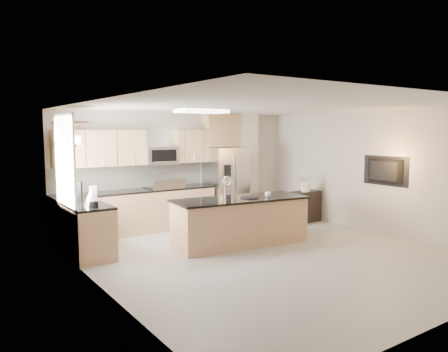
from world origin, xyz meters
TOP-DOWN VIEW (x-y plane):
  - floor at (0.00, 0.00)m, footprint 6.50×6.50m
  - ceiling at (0.00, 0.00)m, footprint 6.00×6.50m
  - wall_back at (0.00, 3.25)m, footprint 6.00×0.02m
  - wall_left at (-3.00, 0.00)m, footprint 0.02×6.50m
  - wall_right at (3.00, 0.00)m, footprint 0.02×6.50m
  - back_counter at (-1.23, 2.93)m, footprint 3.55×0.66m
  - left_counter at (-2.67, 1.85)m, footprint 0.66×1.50m
  - range at (-0.60, 2.92)m, footprint 0.76×0.64m
  - upper_cabinets at (-1.30, 3.09)m, footprint 3.50×0.33m
  - microwave at (-0.60, 3.04)m, footprint 0.76×0.40m
  - refrigerator at (1.06, 2.87)m, footprint 0.92×0.78m
  - partition_column at (1.82, 3.10)m, footprint 0.60×0.30m
  - window at (-2.98, 1.85)m, footprint 0.04×1.15m
  - shelf_lower at (-2.85, 1.95)m, footprint 0.30×1.20m
  - shelf_upper at (-2.85, 1.95)m, footprint 0.30×1.20m
  - ceiling_fixture at (-0.40, 1.60)m, footprint 1.00×0.50m
  - island at (0.00, 0.86)m, footprint 2.71×1.25m
  - credenza at (2.44, 1.63)m, footprint 0.97×0.50m
  - cup at (0.53, 0.66)m, footprint 0.16×0.16m
  - platter at (0.15, 0.76)m, footprint 0.42×0.42m
  - blender at (-2.67, 1.33)m, footprint 0.16×0.16m
  - kettle at (-2.62, 1.64)m, footprint 0.23×0.23m
  - coffee_maker at (-2.69, 2.22)m, footprint 0.26×0.28m
  - bowl at (-2.85, 2.25)m, footprint 0.37×0.37m
  - flower_vase at (2.47, 1.58)m, footprint 0.73×0.66m
  - television at (2.91, -0.20)m, footprint 0.14×1.08m

SIDE VIEW (x-z plane):
  - floor at x=0.00m, z-range 0.00..0.00m
  - credenza at x=2.44m, z-range 0.00..0.74m
  - island at x=0.00m, z-range -0.21..1.12m
  - left_counter at x=-2.67m, z-range 0.00..0.92m
  - back_counter at x=-1.23m, z-range -0.25..1.19m
  - range at x=-0.60m, z-range -0.10..1.04m
  - refrigerator at x=1.06m, z-range 0.00..1.78m
  - platter at x=0.15m, z-range 0.90..0.92m
  - cup at x=0.53m, z-range 0.90..1.00m
  - kettle at x=-2.62m, z-range 0.90..1.19m
  - blender at x=-2.67m, z-range 0.90..1.26m
  - coffee_maker at x=-2.69m, z-range 0.91..1.26m
  - flower_vase at x=2.47m, z-range 0.74..1.46m
  - wall_back at x=0.00m, z-range 0.00..2.60m
  - wall_left at x=-3.00m, z-range 0.00..2.60m
  - wall_right at x=3.00m, z-range 0.00..2.60m
  - partition_column at x=1.82m, z-range 0.00..2.60m
  - television at x=2.91m, z-range 1.04..1.66m
  - microwave at x=-0.60m, z-range 1.43..1.83m
  - window at x=-2.98m, z-range 0.83..2.47m
  - upper_cabinets at x=-1.30m, z-range 1.45..2.20m
  - shelf_lower at x=-2.85m, z-range 1.93..1.97m
  - shelf_upper at x=-2.85m, z-range 2.30..2.34m
  - bowl at x=-2.85m, z-range 2.34..2.42m
  - ceiling_fixture at x=-0.40m, z-range 2.53..2.59m
  - ceiling at x=0.00m, z-range 2.59..2.61m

